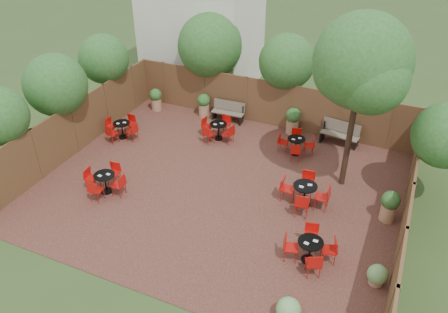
% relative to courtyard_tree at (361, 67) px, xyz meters
% --- Properties ---
extents(ground, '(80.00, 80.00, 0.00)m').
position_rel_courtyard_tree_xyz_m(ground, '(-3.82, -1.98, -4.33)').
color(ground, '#354F23').
rests_on(ground, ground).
extents(courtyard_paving, '(12.00, 10.00, 0.02)m').
position_rel_courtyard_tree_xyz_m(courtyard_paving, '(-3.82, -1.98, -4.32)').
color(courtyard_paving, '#3D2019').
rests_on(courtyard_paving, ground).
extents(fence_back, '(12.00, 0.08, 2.00)m').
position_rel_courtyard_tree_xyz_m(fence_back, '(-3.82, 3.02, -3.33)').
color(fence_back, brown).
rests_on(fence_back, ground).
extents(fence_left, '(0.08, 10.00, 2.00)m').
position_rel_courtyard_tree_xyz_m(fence_left, '(-9.82, -1.98, -3.33)').
color(fence_left, brown).
rests_on(fence_left, ground).
extents(fence_right, '(0.08, 10.00, 2.00)m').
position_rel_courtyard_tree_xyz_m(fence_right, '(2.18, -1.98, -3.33)').
color(fence_right, brown).
rests_on(fence_right, ground).
extents(neighbour_building, '(5.00, 4.00, 8.00)m').
position_rel_courtyard_tree_xyz_m(neighbour_building, '(-8.32, 6.02, -0.33)').
color(neighbour_building, silver).
rests_on(neighbour_building, ground).
extents(overhang_foliage, '(15.28, 10.57, 2.79)m').
position_rel_courtyard_tree_xyz_m(overhang_foliage, '(-5.91, 1.36, -1.64)').
color(overhang_foliage, '#255B1D').
rests_on(overhang_foliage, ground).
extents(courtyard_tree, '(3.02, 2.97, 5.98)m').
position_rel_courtyard_tree_xyz_m(courtyard_tree, '(0.00, 0.00, 0.00)').
color(courtyard_tree, black).
rests_on(courtyard_tree, courtyard_paving).
extents(park_bench_left, '(1.42, 0.52, 0.87)m').
position_rel_courtyard_tree_xyz_m(park_bench_left, '(-5.47, 2.64, -3.87)').
color(park_bench_left, brown).
rests_on(park_bench_left, courtyard_paving).
extents(park_bench_right, '(1.55, 0.68, 0.93)m').
position_rel_courtyard_tree_xyz_m(park_bench_right, '(-0.65, 2.64, -3.84)').
color(park_bench_right, brown).
rests_on(park_bench_right, courtyard_paving).
extents(bistro_tables, '(10.19, 6.73, 0.88)m').
position_rel_courtyard_tree_xyz_m(bistro_tables, '(-3.77, -1.41, -3.90)').
color(bistro_tables, black).
rests_on(bistro_tables, courtyard_paving).
extents(planters, '(11.12, 4.66, 1.12)m').
position_rel_courtyard_tree_xyz_m(planters, '(-3.78, 1.56, -3.74)').
color(planters, '#A87854').
rests_on(planters, courtyard_paving).
extents(low_shrubs, '(2.40, 3.02, 0.67)m').
position_rel_courtyard_tree_xyz_m(low_shrubs, '(0.83, -5.70, -4.02)').
color(low_shrubs, '#A87854').
rests_on(low_shrubs, courtyard_paving).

